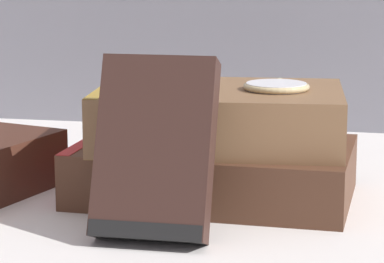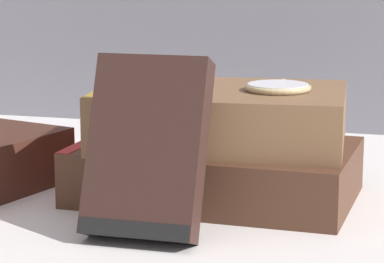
{
  "view_description": "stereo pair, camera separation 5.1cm",
  "coord_description": "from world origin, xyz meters",
  "px_view_note": "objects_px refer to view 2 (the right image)",
  "views": [
    {
      "loc": [
        0.17,
        -0.7,
        0.21
      ],
      "look_at": [
        0.02,
        0.02,
        0.06
      ],
      "focal_mm": 85.0,
      "sensor_mm": 36.0,
      "label": 1
    },
    {
      "loc": [
        0.22,
        -0.69,
        0.21
      ],
      "look_at": [
        0.02,
        0.02,
        0.06
      ],
      "focal_mm": 85.0,
      "sensor_mm": 36.0,
      "label": 2
    }
  ],
  "objects_px": {
    "book_flat_bottom": "(210,171)",
    "pocket_watch": "(278,87)",
    "reading_glasses": "(199,159)",
    "book_flat_top": "(216,117)",
    "book_leaning_front": "(147,154)"
  },
  "relations": [
    {
      "from": "book_flat_bottom",
      "to": "book_flat_top",
      "type": "xyz_separation_m",
      "value": [
        0.0,
        0.0,
        0.05
      ]
    },
    {
      "from": "book_flat_bottom",
      "to": "pocket_watch",
      "type": "bearing_deg",
      "value": 6.13
    },
    {
      "from": "book_flat_bottom",
      "to": "book_flat_top",
      "type": "height_order",
      "value": "book_flat_top"
    },
    {
      "from": "book_flat_bottom",
      "to": "book_leaning_front",
      "type": "height_order",
      "value": "book_leaning_front"
    },
    {
      "from": "book_leaning_front",
      "to": "reading_glasses",
      "type": "distance_m",
      "value": 0.26
    },
    {
      "from": "book_flat_bottom",
      "to": "pocket_watch",
      "type": "distance_m",
      "value": 0.09
    },
    {
      "from": "book_flat_bottom",
      "to": "book_leaning_front",
      "type": "bearing_deg",
      "value": -96.7
    },
    {
      "from": "book_flat_bottom",
      "to": "pocket_watch",
      "type": "relative_size",
      "value": 4.06
    },
    {
      "from": "reading_glasses",
      "to": "pocket_watch",
      "type": "bearing_deg",
      "value": -66.37
    },
    {
      "from": "pocket_watch",
      "to": "book_flat_top",
      "type": "bearing_deg",
      "value": -177.92
    },
    {
      "from": "pocket_watch",
      "to": "reading_glasses",
      "type": "height_order",
      "value": "pocket_watch"
    },
    {
      "from": "book_flat_bottom",
      "to": "pocket_watch",
      "type": "xyz_separation_m",
      "value": [
        0.06,
        0.0,
        0.07
      ]
    },
    {
      "from": "book_flat_top",
      "to": "book_leaning_front",
      "type": "bearing_deg",
      "value": -105.93
    },
    {
      "from": "book_flat_top",
      "to": "book_leaning_front",
      "type": "distance_m",
      "value": 0.12
    },
    {
      "from": "book_flat_bottom",
      "to": "reading_glasses",
      "type": "bearing_deg",
      "value": 111.03
    }
  ]
}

